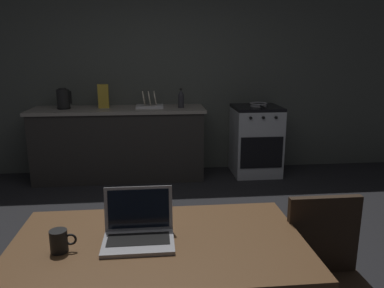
# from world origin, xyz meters

# --- Properties ---
(ground_plane) EXTENTS (12.00, 12.00, 0.00)m
(ground_plane) POSITION_xyz_m (0.00, 0.00, 0.00)
(ground_plane) COLOR black
(back_wall) EXTENTS (6.40, 0.10, 2.82)m
(back_wall) POSITION_xyz_m (0.30, 2.59, 1.41)
(back_wall) COLOR #4B4F49
(back_wall) RESTS_ON ground_plane
(kitchen_counter) EXTENTS (2.16, 0.64, 0.91)m
(kitchen_counter) POSITION_xyz_m (-0.57, 2.24, 0.46)
(kitchen_counter) COLOR #282623
(kitchen_counter) RESTS_ON ground_plane
(stove_oven) EXTENTS (0.60, 0.62, 0.91)m
(stove_oven) POSITION_xyz_m (1.22, 2.24, 0.45)
(stove_oven) COLOR #B7BABF
(stove_oven) RESTS_ON ground_plane
(dining_table) EXTENTS (1.34, 0.78, 0.75)m
(dining_table) POSITION_xyz_m (-0.11, -0.93, 0.68)
(dining_table) COLOR brown
(dining_table) RESTS_ON ground_plane
(chair) EXTENTS (0.40, 0.40, 0.88)m
(chair) POSITION_xyz_m (0.74, -0.91, 0.51)
(chair) COLOR #2D2116
(chair) RESTS_ON ground_plane
(laptop) EXTENTS (0.32, 0.25, 0.23)m
(laptop) POSITION_xyz_m (-0.20, -0.91, 0.80)
(laptop) COLOR #99999E
(laptop) RESTS_ON dining_table
(electric_kettle) EXTENTS (0.18, 0.16, 0.26)m
(electric_kettle) POSITION_xyz_m (-1.23, 2.24, 1.03)
(electric_kettle) COLOR black
(electric_kettle) RESTS_ON kitchen_counter
(bottle) EXTENTS (0.07, 0.07, 0.24)m
(bottle) POSITION_xyz_m (0.22, 2.19, 1.02)
(bottle) COLOR #2D2D33
(bottle) RESTS_ON kitchen_counter
(frying_pan) EXTENTS (0.23, 0.40, 0.05)m
(frying_pan) POSITION_xyz_m (1.23, 2.21, 0.94)
(frying_pan) COLOR gray
(frying_pan) RESTS_ON stove_oven
(coffee_mug) EXTENTS (0.11, 0.08, 0.10)m
(coffee_mug) POSITION_xyz_m (-0.54, -0.98, 0.80)
(coffee_mug) COLOR black
(coffee_mug) RESTS_ON dining_table
(cereal_box) EXTENTS (0.13, 0.05, 0.30)m
(cereal_box) POSITION_xyz_m (-0.74, 2.26, 1.06)
(cereal_box) COLOR gold
(cereal_box) RESTS_ON kitchen_counter
(dish_rack) EXTENTS (0.34, 0.26, 0.21)m
(dish_rack) POSITION_xyz_m (-0.17, 2.24, 0.96)
(dish_rack) COLOR silver
(dish_rack) RESTS_ON kitchen_counter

